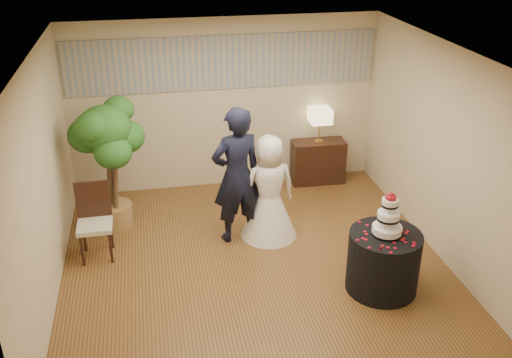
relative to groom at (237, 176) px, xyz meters
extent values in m
cube|color=brown|center=(0.11, -0.69, -0.98)|extent=(5.00, 5.00, 0.00)
cube|color=white|center=(0.11, -0.69, 1.82)|extent=(5.00, 5.00, 0.00)
cube|color=beige|center=(0.11, 1.81, 0.42)|extent=(5.00, 0.06, 2.80)
cube|color=beige|center=(0.11, -3.19, 0.42)|extent=(5.00, 0.06, 2.80)
cube|color=beige|center=(-2.39, -0.69, 0.42)|extent=(0.06, 5.00, 2.80)
cube|color=beige|center=(2.61, -0.69, 0.42)|extent=(0.06, 5.00, 2.80)
cube|color=gray|center=(0.11, 1.79, 1.12)|extent=(4.90, 0.02, 0.85)
imported|color=black|center=(0.00, 0.00, 0.00)|extent=(0.81, 0.63, 1.97)
imported|color=white|center=(0.46, -0.01, -0.22)|extent=(0.89, 0.89, 1.53)
cylinder|color=black|center=(1.56, -1.53, -0.59)|extent=(1.13, 1.13, 0.78)
cube|color=black|center=(1.65, 1.56, -0.61)|extent=(0.90, 0.42, 0.74)
camera|label=1|loc=(-1.10, -6.95, 3.34)|focal=40.00mm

